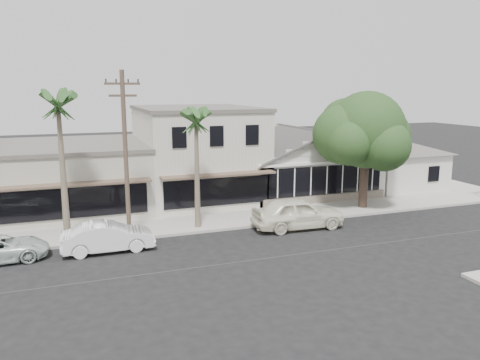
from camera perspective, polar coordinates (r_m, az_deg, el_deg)
name	(u,v)px	position (r m, az deg, el deg)	size (l,w,h in m)	color
ground	(324,251)	(24.25, 10.16, -8.50)	(140.00, 140.00, 0.00)	black
sidewalk_north	(144,228)	(27.86, -11.63, -5.78)	(90.00, 3.50, 0.15)	#9E9991
corner_shop	(300,160)	(36.61, 7.38, 2.49)	(10.40, 8.60, 5.10)	silver
side_cottage	(395,170)	(40.39, 18.39, 1.21)	(6.00, 6.00, 3.00)	silver
row_building_near	(197,155)	(34.63, -5.27, 3.10)	(8.00, 10.00, 6.50)	silver
row_building_midnear	(68,178)	(33.73, -20.19, 0.25)	(10.00, 10.00, 4.20)	#B3AFA1
utility_pole	(126,152)	(25.24, -13.78, 3.34)	(1.80, 0.24, 9.00)	brown
car_0	(298,213)	(27.54, 7.05, -4.01)	(2.16, 5.38, 1.83)	white
car_1	(108,237)	(24.52, -15.80, -6.69)	(1.58, 4.54, 1.50)	white
shade_tree	(363,132)	(32.19, 14.81, 5.67)	(7.13, 6.45, 7.91)	#443429
palm_east	(196,120)	(26.33, -5.38, 7.28)	(3.06, 3.06, 7.40)	#726651
palm_mid	(58,104)	(25.48, -21.32, 8.58)	(3.22, 3.22, 8.49)	#726651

